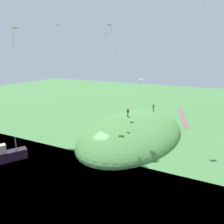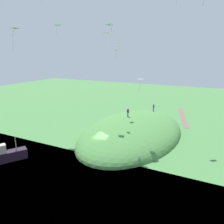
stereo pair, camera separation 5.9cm
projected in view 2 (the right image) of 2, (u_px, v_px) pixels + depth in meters
ground_plane at (102, 149)px, 35.87m from camera, size 160.00×160.00×0.00m
grass_hill at (133, 133)px, 42.74m from camera, size 30.08×17.74×6.21m
dirt_path at (183, 117)px, 54.02m from camera, size 17.54×5.40×0.04m
boat_on_lake at (6, 155)px, 31.52m from camera, size 5.50×4.00×3.34m
person_with_child at (128, 111)px, 43.07m from camera, size 0.54×0.54×1.77m
person_on_hilltop at (154, 107)px, 50.01m from camera, size 0.55×0.55×1.83m
kite_0 at (119, 44)px, 42.24m from camera, size 0.92×0.72×1.28m
kite_2 at (116, 51)px, 37.93m from camera, size 0.65×0.75×1.68m
kite_3 at (15, 31)px, 20.82m from camera, size 0.81×0.67×2.17m
kite_4 at (106, 34)px, 37.36m from camera, size 0.81×1.02×1.70m
kite_8 at (109, 25)px, 30.35m from camera, size 1.02×1.15×1.17m
kite_9 at (58, 26)px, 39.18m from camera, size 1.03×1.28×2.25m
kite_11 at (141, 80)px, 33.83m from camera, size 1.20×1.16×2.04m
mooring_post at (79, 147)px, 35.15m from camera, size 0.14×0.14×1.08m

